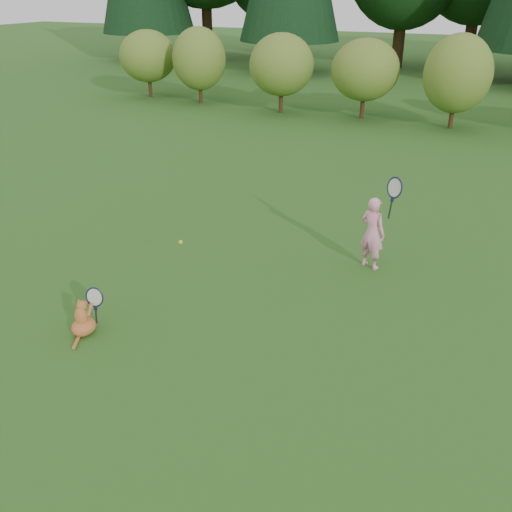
% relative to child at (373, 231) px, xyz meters
% --- Properties ---
extents(ground, '(100.00, 100.00, 0.00)m').
position_rel_child_xyz_m(ground, '(-1.40, -2.52, -0.61)').
color(ground, '#1E5016').
rests_on(ground, ground).
extents(shrub_row, '(28.00, 3.00, 2.80)m').
position_rel_child_xyz_m(shrub_row, '(-1.40, 10.48, 0.79)').
color(shrub_row, '#5B7A25').
rests_on(shrub_row, ground).
extents(child, '(0.69, 0.47, 1.74)m').
position_rel_child_xyz_m(child, '(0.00, 0.00, 0.00)').
color(child, pink).
rests_on(child, ground).
extents(cat, '(0.34, 0.62, 0.67)m').
position_rel_child_xyz_m(cat, '(-2.85, -3.39, -0.36)').
color(cat, '#B84E23').
rests_on(cat, ground).
extents(tennis_ball, '(0.06, 0.06, 0.06)m').
position_rel_child_xyz_m(tennis_ball, '(-2.50, -1.57, -0.01)').
color(tennis_ball, '#C6C917').
rests_on(tennis_ball, ground).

